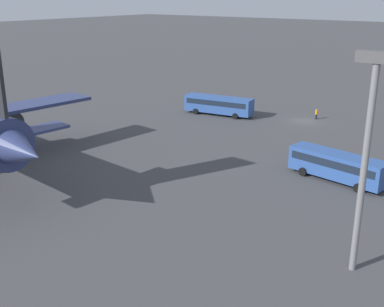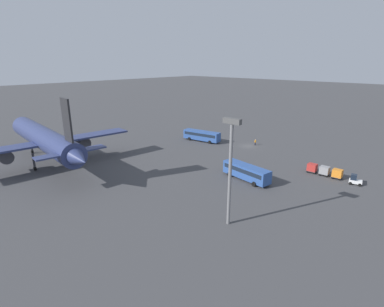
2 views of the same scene
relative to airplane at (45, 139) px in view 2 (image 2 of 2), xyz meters
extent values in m
plane|color=#424244|center=(-25.71, -46.99, -6.59)|extent=(600.00, 600.00, 0.00)
cylinder|color=navy|center=(0.50, -0.05, 0.11)|extent=(37.54, 8.72, 5.15)
cone|color=navy|center=(20.31, -1.97, 0.11)|extent=(6.11, 5.42, 4.89)
cone|color=navy|center=(-19.55, 1.90, 0.11)|extent=(7.11, 5.26, 4.63)
cube|color=navy|center=(-2.42, -10.95, -0.54)|extent=(6.47, 17.51, 0.44)
cube|color=#262628|center=(-16.16, 1.57, 6.80)|extent=(3.74, 0.72, 8.24)
cube|color=navy|center=(-16.53, 1.61, 0.62)|extent=(3.89, 13.58, 0.28)
cylinder|color=#38383D|center=(0.59, 8.55, -2.17)|extent=(4.72, 3.25, 2.83)
cylinder|color=#38383D|center=(-1.06, -8.50, -2.17)|extent=(4.72, 3.25, 2.83)
cylinder|color=#38383D|center=(13.47, -1.31, -4.53)|extent=(0.50, 0.50, 4.12)
cylinder|color=black|center=(13.47, -1.31, -6.14)|extent=(0.94, 0.58, 0.90)
cylinder|color=#38383D|center=(-1.02, 3.46, -4.53)|extent=(0.50, 0.50, 4.12)
cylinder|color=black|center=(-1.02, 3.46, -6.14)|extent=(0.94, 0.58, 0.90)
cylinder|color=#38383D|center=(-1.67, -3.20, -4.53)|extent=(0.50, 0.50, 4.12)
cylinder|color=black|center=(-1.67, -3.20, -6.14)|extent=(0.94, 0.58, 0.90)
cube|color=#2D5199|center=(-11.87, -42.30, -4.77)|extent=(12.30, 4.62, 2.72)
cube|color=#192333|center=(-11.87, -42.30, -4.30)|extent=(11.36, 4.51, 0.87)
cylinder|color=black|center=(-8.42, -40.28, -6.09)|extent=(1.03, 0.45, 1.00)
cylinder|color=black|center=(-7.97, -43.15, -6.09)|extent=(1.03, 0.45, 1.00)
cylinder|color=black|center=(-15.78, -41.44, -6.09)|extent=(1.03, 0.45, 1.00)
cylinder|color=black|center=(-15.33, -44.31, -6.09)|extent=(1.03, 0.45, 1.00)
cube|color=#2D5199|center=(-39.56, -24.57, -4.78)|extent=(11.35, 4.48, 2.72)
cube|color=#192333|center=(-39.56, -24.57, -4.30)|extent=(10.48, 4.38, 0.87)
cylinder|color=black|center=(-35.95, -23.68, -6.09)|extent=(1.03, 0.45, 1.00)
cylinder|color=black|center=(-36.41, -26.54, -6.09)|extent=(1.03, 0.45, 1.00)
cylinder|color=black|center=(-42.72, -22.60, -6.09)|extent=(1.03, 0.45, 1.00)
cylinder|color=black|center=(-43.17, -25.47, -6.09)|extent=(1.03, 0.45, 1.00)
cube|color=white|center=(-57.32, -37.44, -5.94)|extent=(2.63, 1.81, 0.70)
cube|color=#192333|center=(-56.91, -37.34, -5.04)|extent=(1.32, 1.39, 1.10)
cylinder|color=black|center=(-56.66, -36.57, -6.29)|extent=(0.63, 0.35, 0.60)
cylinder|color=black|center=(-56.34, -37.93, -6.29)|extent=(0.63, 0.35, 0.60)
cylinder|color=black|center=(-58.30, -36.95, -6.29)|extent=(0.63, 0.35, 0.60)
cylinder|color=black|center=(-57.98, -38.31, -6.29)|extent=(0.63, 0.35, 0.60)
cylinder|color=#1E1E2D|center=(-26.70, -49.46, -6.16)|extent=(0.32, 0.32, 0.85)
cylinder|color=orange|center=(-26.70, -49.46, -5.41)|extent=(0.38, 0.38, 0.65)
sphere|color=tan|center=(-26.70, -49.46, -4.97)|extent=(0.24, 0.24, 0.24)
cube|color=#38383D|center=(-53.54, -38.14, -6.18)|extent=(2.04, 1.74, 0.10)
cube|color=orange|center=(-53.54, -38.14, -5.33)|extent=(1.95, 1.66, 1.60)
cylinder|color=black|center=(-52.80, -37.48, -6.41)|extent=(0.36, 0.13, 0.36)
cylinder|color=black|center=(-52.76, -38.76, -6.41)|extent=(0.36, 0.13, 0.36)
cylinder|color=black|center=(-54.32, -37.53, -6.41)|extent=(0.36, 0.13, 0.36)
cylinder|color=black|center=(-54.28, -38.81, -6.41)|extent=(0.36, 0.13, 0.36)
cube|color=#38383D|center=(-50.85, -38.17, -6.18)|extent=(2.04, 1.74, 0.10)
cube|color=gray|center=(-50.85, -38.17, -5.33)|extent=(1.95, 1.66, 1.60)
cylinder|color=black|center=(-50.11, -37.51, -6.41)|extent=(0.36, 0.13, 0.36)
cylinder|color=black|center=(-50.07, -38.79, -6.41)|extent=(0.36, 0.13, 0.36)
cylinder|color=black|center=(-51.63, -37.56, -6.41)|extent=(0.36, 0.13, 0.36)
cylinder|color=black|center=(-51.59, -38.84, -6.41)|extent=(0.36, 0.13, 0.36)
cube|color=#38383D|center=(-48.15, -38.15, -6.18)|extent=(2.04, 1.74, 0.10)
cube|color=#B72D28|center=(-48.15, -38.15, -5.33)|extent=(1.95, 1.66, 1.60)
cylinder|color=black|center=(-47.41, -37.49, -6.41)|extent=(0.36, 0.13, 0.36)
cylinder|color=black|center=(-47.37, -38.76, -6.41)|extent=(0.36, 0.13, 0.36)
cylinder|color=black|center=(-48.93, -37.53, -6.41)|extent=(0.36, 0.13, 0.36)
cylinder|color=black|center=(-48.89, -38.81, -6.41)|extent=(0.36, 0.13, 0.36)
cylinder|color=slate|center=(-47.35, -7.50, 1.25)|extent=(0.50, 0.50, 15.68)
cube|color=#4C4C4C|center=(-47.35, -7.50, 9.49)|extent=(2.80, 0.70, 0.80)
camera|label=1|loc=(-56.69, 25.63, 13.53)|focal=45.00mm
camera|label=2|loc=(-70.98, 26.39, 17.52)|focal=28.00mm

